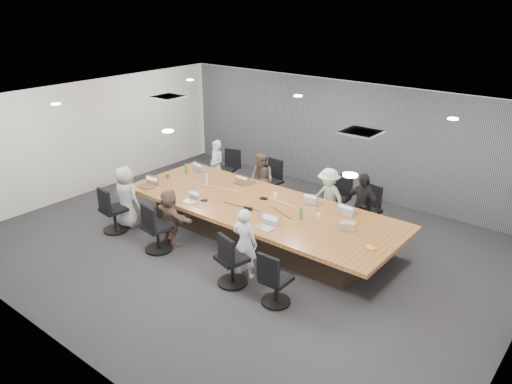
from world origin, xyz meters
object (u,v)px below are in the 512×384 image
Objects in this scene: laptop_5 at (190,202)px; chair_6 at (232,263)px; laptop_2 at (315,202)px; laptop_6 at (264,228)px; stapler at (248,209)px; chair_5 at (157,231)px; chair_3 at (368,214)px; laptop_4 at (146,186)px; conference_table at (259,220)px; person_2 at (328,198)px; person_3 at (362,206)px; person_4 at (126,197)px; person_6 at (245,243)px; person_1 at (262,180)px; bottle_green_left at (186,169)px; person_0 at (217,166)px; bottle_green_right at (301,213)px; chair_2 at (336,203)px; laptop_1 at (247,183)px; chair_0 at (226,173)px; laptop_3 at (349,212)px; person_5 at (170,217)px; snack_packet at (370,248)px; chair_7 at (276,283)px; chair_1 at (270,185)px; canvas_bag at (348,226)px; bottle_clear at (206,179)px; chair_4 at (114,213)px; mug_brown at (168,176)px.

chair_6 is at bearing -23.88° from laptop_5.
laptop_6 is at bearing 75.97° from laptop_2.
chair_5 is at bearing -144.88° from stapler.
laptop_4 is at bearing 38.15° from chair_3.
chair_5 reaches higher than conference_table.
person_3 is at bearing 11.41° from person_2.
person_6 is (3.34, 0.00, -0.02)m from person_4.
person_1 is 3.14m from person_4.
person_4 is at bearing -91.57° from bottle_green_left.
bottle_green_right is (3.50, -1.38, 0.18)m from person_0.
chair_2 is 2.06m from laptop_1.
chair_5 is (1.24, -3.40, 0.02)m from chair_0.
person_5 reaches higher than laptop_3.
chair_2 is at bearing -143.39° from person_4.
laptop_5 is (-0.21, -2.15, 0.10)m from person_1.
person_1 reaches higher than chair_3.
bottle_green_left is at bearing 172.34° from snack_packet.
laptop_3 is (-0.08, 2.50, 0.37)m from chair_7.
person_5 is (-0.21, -3.05, 0.18)m from chair_1.
canvas_bag is at bearing 143.03° from chair_0.
bottle_green_left is at bearing 176.50° from canvas_bag.
laptop_4 is at bearing -179.03° from chair_6.
person_6 reaches higher than bottle_clear.
person_6 is at bearing -100.62° from person_3.
bottle_green_right reaches higher than chair_1.
bottle_clear is at bearing 15.08° from laptop_3.
laptop_4 is at bearing -145.64° from person_3.
chair_4 is 4.93m from canvas_bag.
canvas_bag is at bearing 38.46° from chair_5.
chair_5 is at bearing 1.96° from person_6.
person_0 reaches higher than mug_brown.
snack_packet is (1.90, 1.40, 0.34)m from chair_6.
person_2 is 2.46m from snack_packet.
chair_5 is (-0.21, -3.40, 0.01)m from chair_1.
person_0 reaches higher than bottle_green_left.
laptop_4 and laptop_5 have the same top height.
person_5 is at bearing 91.29° from chair_1.
snack_packet is at bearing 127.88° from chair_2.
laptop_2 is (1.82, -0.55, 0.10)m from person_1.
laptop_6 is at bearing -19.81° from person_0.
bottle_clear is 1.04m from mug_brown.
chair_3 is 0.90× the size of chair_6.
person_5 is at bearing -8.20° from person_6.
canvas_bag is (2.97, -1.23, 0.16)m from person_1.
person_4 reaches higher than person_6.
laptop_2 is at bearing 147.35° from chair_0.
person_1 is 1.82m from person_2.
person_4 is at bearing 31.27° from laptop_3.
chair_6 reaches higher than chair_0.
chair_1 is at bearing 162.72° from chair_0.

